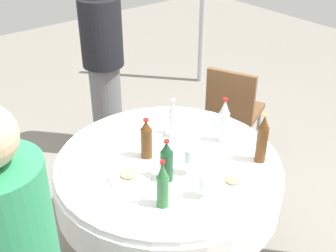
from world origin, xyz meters
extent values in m
plane|color=gray|center=(0.00, 0.00, 0.00)|extent=(10.00, 10.00, 0.00)
cylinder|color=white|center=(0.00, 0.00, 0.72)|extent=(1.33, 1.33, 0.04)
cylinder|color=white|center=(0.00, 0.00, 0.59)|extent=(1.36, 1.36, 0.22)
cylinder|color=slate|center=(0.00, 0.00, 0.24)|extent=(0.14, 0.14, 0.48)
cylinder|color=slate|center=(0.00, 0.00, 0.01)|extent=(0.56, 0.56, 0.03)
cylinder|color=#593314|center=(-0.08, 0.10, 0.83)|extent=(0.07, 0.07, 0.19)
cone|color=#593314|center=(-0.08, 0.10, 0.96)|extent=(0.06, 0.06, 0.06)
cylinder|color=red|center=(-0.08, 0.10, 0.99)|extent=(0.03, 0.03, 0.01)
cylinder|color=#593314|center=(0.42, -0.34, 0.85)|extent=(0.07, 0.07, 0.22)
cone|color=#593314|center=(0.42, -0.34, 1.00)|extent=(0.06, 0.06, 0.08)
cylinder|color=gold|center=(0.42, -0.34, 1.04)|extent=(0.02, 0.02, 0.01)
cylinder|color=#2D6B38|center=(-0.27, -0.30, 0.83)|extent=(0.06, 0.06, 0.18)
cone|color=#2D6B38|center=(-0.27, -0.30, 0.96)|extent=(0.06, 0.06, 0.08)
cylinder|color=red|center=(-0.27, -0.30, 1.01)|extent=(0.03, 0.03, 0.01)
cylinder|color=silver|center=(0.18, 0.18, 0.83)|extent=(0.06, 0.06, 0.18)
cone|color=silver|center=(0.18, 0.18, 0.96)|extent=(0.05, 0.05, 0.08)
cylinder|color=silver|center=(0.18, 0.18, 1.00)|extent=(0.03, 0.03, 0.01)
cylinder|color=#194728|center=(-0.12, -0.14, 0.83)|extent=(0.07, 0.07, 0.18)
cone|color=#194728|center=(-0.12, -0.14, 0.95)|extent=(0.06, 0.06, 0.06)
cylinder|color=red|center=(-0.12, -0.14, 0.99)|extent=(0.03, 0.03, 0.01)
cylinder|color=silver|center=(0.40, -0.05, 0.84)|extent=(0.07, 0.07, 0.20)
cone|color=silver|center=(0.40, -0.05, 0.98)|extent=(0.06, 0.06, 0.09)
cylinder|color=red|center=(0.40, -0.05, 1.03)|extent=(0.03, 0.03, 0.01)
cylinder|color=white|center=(-0.07, -0.38, 0.74)|extent=(0.06, 0.06, 0.00)
cylinder|color=white|center=(-0.07, -0.38, 0.78)|extent=(0.01, 0.01, 0.06)
cylinder|color=white|center=(-0.07, -0.38, 0.84)|extent=(0.07, 0.07, 0.07)
cylinder|color=maroon|center=(-0.07, -0.38, 0.82)|extent=(0.06, 0.06, 0.03)
cylinder|color=white|center=(0.01, -0.18, 0.74)|extent=(0.06, 0.06, 0.00)
cylinder|color=white|center=(0.01, -0.18, 0.78)|extent=(0.01, 0.01, 0.08)
cylinder|color=white|center=(0.01, -0.18, 0.86)|extent=(0.07, 0.07, 0.08)
cylinder|color=gold|center=(0.01, -0.18, 0.84)|extent=(0.06, 0.06, 0.03)
cylinder|color=white|center=(-0.27, 0.00, 0.75)|extent=(0.24, 0.24, 0.02)
ellipsoid|color=tan|center=(-0.27, 0.00, 0.77)|extent=(0.11, 0.10, 0.02)
cylinder|color=white|center=(0.14, -0.40, 0.75)|extent=(0.22, 0.22, 0.02)
ellipsoid|color=tan|center=(0.14, -0.40, 0.77)|extent=(0.10, 0.09, 0.02)
cube|color=silver|center=(0.15, -0.02, 0.74)|extent=(0.16, 0.11, 0.00)
cube|color=silver|center=(0.34, 0.16, 0.74)|extent=(0.06, 0.18, 0.00)
cube|color=white|center=(0.06, 0.28, 0.75)|extent=(0.22, 0.22, 0.02)
cylinder|color=slate|center=(0.36, 1.31, 0.41)|extent=(0.26, 0.26, 0.82)
cylinder|color=black|center=(0.36, 1.31, 1.10)|extent=(0.34, 0.34, 0.55)
cylinder|color=#2D8C59|center=(-1.06, -0.41, 1.15)|extent=(0.34, 0.34, 0.51)
cube|color=brown|center=(1.16, 0.54, 0.45)|extent=(0.53, 0.53, 0.04)
cube|color=brown|center=(1.00, 0.46, 0.66)|extent=(0.20, 0.38, 0.42)
cylinder|color=gray|center=(1.38, 0.46, 0.21)|extent=(0.03, 0.03, 0.43)
cylinder|color=gray|center=(1.24, 0.76, 0.21)|extent=(0.03, 0.03, 0.43)
cylinder|color=gray|center=(1.08, 0.31, 0.21)|extent=(0.03, 0.03, 0.43)
cylinder|color=gray|center=(0.93, 0.62, 0.21)|extent=(0.03, 0.03, 0.43)
camera|label=1|loc=(-1.33, -1.67, 2.23)|focal=47.04mm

